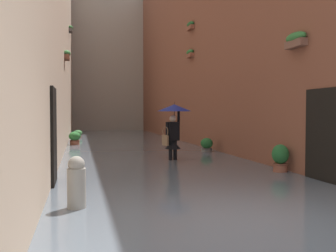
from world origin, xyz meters
name	(u,v)px	position (x,y,z in m)	size (l,w,h in m)	color
ground_plane	(129,147)	(0.00, -12.84, 0.00)	(64.22, 64.22, 0.00)	gray
flood_water	(129,145)	(0.00, -12.84, 0.08)	(6.56, 31.69, 0.17)	slate
building_facade_left	(204,34)	(-3.78, -12.84, 5.58)	(2.04, 29.69, 11.17)	brown
building_facade_right	(45,6)	(3.78, -12.84, 6.44)	(2.04, 29.69, 12.89)	tan
building_facade_far	(107,56)	(0.00, -26.59, 6.35)	(9.36, 1.80, 12.70)	#A89989
person_wading	(174,120)	(-0.57, -6.48, 1.43)	(1.10, 1.10, 2.00)	black
potted_plant_near_left	(207,146)	(-2.40, -8.53, 0.37)	(0.47, 0.47, 0.69)	#66605B
potted_plant_near_right	(75,139)	(2.54, -12.80, 0.42)	(0.54, 0.54, 0.76)	brown
potted_plant_mid_right	(74,137)	(2.61, -14.56, 0.39)	(0.42, 0.42, 0.69)	brown
potted_plant_far_right	(78,135)	(2.41, -17.89, 0.33)	(0.51, 0.51, 0.61)	brown
potted_plant_far_left	(280,160)	(-2.61, -3.58, 0.47)	(0.42, 0.42, 0.86)	brown
mooring_bollard	(77,187)	(2.37, -1.13, 0.49)	(0.29, 0.29, 0.99)	gray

